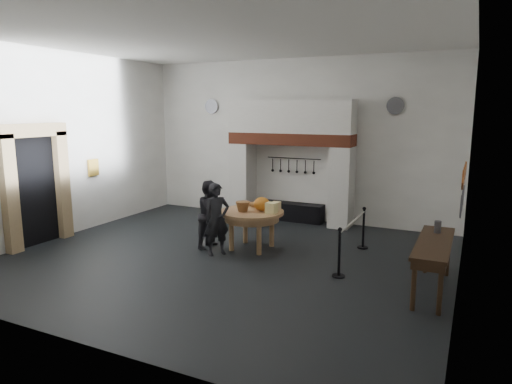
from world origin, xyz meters
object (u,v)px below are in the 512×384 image
at_px(side_table, 434,243).
at_px(barrier_post_near, 339,254).
at_px(iron_range, 290,212).
at_px(barrier_post_far, 363,229).
at_px(visitor_near, 217,219).
at_px(visitor_far, 211,214).
at_px(work_table, 252,212).

distance_m(side_table, barrier_post_near, 1.69).
distance_m(iron_range, barrier_post_near, 4.50).
relative_size(iron_range, barrier_post_far, 2.11).
bearing_deg(barrier_post_far, visitor_near, -146.40).
bearing_deg(iron_range, visitor_far, -102.15).
relative_size(work_table, side_table, 0.65).
bearing_deg(iron_range, visitor_near, -94.57).
distance_m(visitor_near, barrier_post_near, 2.78).
xyz_separation_m(iron_range, barrier_post_far, (2.46, -1.76, 0.20)).
distance_m(visitor_near, barrier_post_far, 3.32).
xyz_separation_m(visitor_near, visitor_far, (-0.40, 0.40, -0.01)).
bearing_deg(visitor_near, visitor_far, 81.64).
relative_size(iron_range, work_table, 1.32).
xyz_separation_m(iron_range, work_table, (0.20, -2.88, 0.59)).
bearing_deg(work_table, visitor_far, -160.62).
bearing_deg(visitor_far, side_table, -96.33).
bearing_deg(work_table, visitor_near, -124.37).
height_order(visitor_far, barrier_post_near, visitor_far).
relative_size(work_table, barrier_post_near, 1.59).
xyz_separation_m(iron_range, barrier_post_near, (2.46, -3.76, 0.20)).
xyz_separation_m(iron_range, side_table, (4.10, -3.75, 0.62)).
relative_size(visitor_near, side_table, 0.71).
relative_size(work_table, barrier_post_far, 1.59).
bearing_deg(iron_range, barrier_post_near, -56.81).
bearing_deg(visitor_far, barrier_post_far, -65.25).
bearing_deg(side_table, work_table, 167.35).
bearing_deg(work_table, iron_range, 93.98).
distance_m(iron_range, visitor_far, 3.31).
distance_m(visitor_far, side_table, 4.82).
distance_m(visitor_near, visitor_far, 0.57).
bearing_deg(visitor_near, barrier_post_far, -19.76).
bearing_deg(barrier_post_far, work_table, -153.78).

